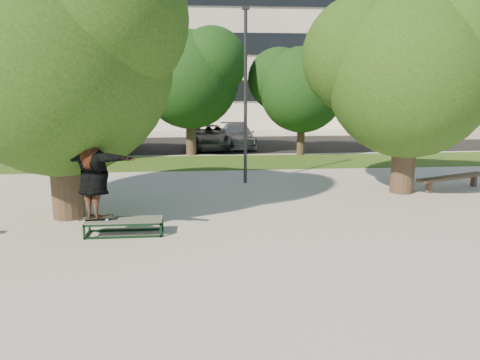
{
  "coord_description": "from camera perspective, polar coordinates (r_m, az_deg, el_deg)",
  "views": [
    {
      "loc": [
        -0.77,
        -11.55,
        3.54
      ],
      "look_at": [
        0.39,
        0.6,
        1.02
      ],
      "focal_mm": 35.0,
      "sensor_mm": 36.0,
      "label": 1
    }
  ],
  "objects": [
    {
      "name": "ground",
      "position": [
        12.1,
        -1.57,
        -5.33
      ],
      "size": [
        120.0,
        120.0,
        0.0
      ],
      "primitive_type": "plane",
      "color": "#A4A097",
      "rests_on": "ground"
    },
    {
      "name": "bg_tree_right",
      "position": [
        23.7,
        7.39,
        11.46
      ],
      "size": [
        5.04,
        4.31,
        5.43
      ],
      "color": "#38281E",
      "rests_on": "ground"
    },
    {
      "name": "car_silver_a",
      "position": [
        25.91,
        -17.97,
        5.03
      ],
      "size": [
        2.2,
        4.79,
        1.59
      ],
      "primitive_type": "imported",
      "rotation": [
        0.0,
        0.0,
        -0.07
      ],
      "color": "#A4A5A9",
      "rests_on": "asphalt_strip"
    },
    {
      "name": "car_dark",
      "position": [
        25.9,
        -14.87,
        5.08
      ],
      "size": [
        1.7,
        4.53,
        1.48
      ],
      "primitive_type": "imported",
      "rotation": [
        0.0,
        0.0,
        0.03
      ],
      "color": "black",
      "rests_on": "asphalt_strip"
    },
    {
      "name": "lamppost",
      "position": [
        16.65,
        0.67,
        10.34
      ],
      "size": [
        0.25,
        0.15,
        6.11
      ],
      "color": "#2D2D30",
      "rests_on": "ground"
    },
    {
      "name": "skater_rig",
      "position": [
        11.35,
        -17.44,
        0.11
      ],
      "size": [
        2.33,
        1.33,
        1.91
      ],
      "rotation": [
        0.0,
        0.0,
        2.8
      ],
      "color": "white",
      "rests_on": "grind_box"
    },
    {
      "name": "asphalt_strip",
      "position": [
        27.79,
        -3.82,
        4.34
      ],
      "size": [
        40.0,
        8.0,
        0.01
      ],
      "primitive_type": "cube",
      "color": "black",
      "rests_on": "ground"
    },
    {
      "name": "bg_tree_mid",
      "position": [
        23.63,
        -6.34,
        12.76
      ],
      "size": [
        5.76,
        4.92,
        6.24
      ],
      "color": "#38281E",
      "rests_on": "ground"
    },
    {
      "name": "side_building",
      "position": [
        38.44,
        24.29,
        11.35
      ],
      "size": [
        15.0,
        10.0,
        8.0
      ],
      "primitive_type": "cube",
      "color": "silver",
      "rests_on": "ground"
    },
    {
      "name": "tree_right",
      "position": [
        16.1,
        19.63,
        12.99
      ],
      "size": [
        6.24,
        5.33,
        6.51
      ],
      "color": "#38281E",
      "rests_on": "ground"
    },
    {
      "name": "grind_box",
      "position": [
        11.52,
        -13.91,
        -5.58
      ],
      "size": [
        1.8,
        0.6,
        0.38
      ],
      "color": "black",
      "rests_on": "ground"
    },
    {
      "name": "office_building",
      "position": [
        43.77,
        -7.36,
        17.43
      ],
      "size": [
        30.0,
        14.12,
        16.0
      ],
      "color": "beige",
      "rests_on": "ground"
    },
    {
      "name": "car_silver_b",
      "position": [
        26.61,
        -0.37,
        5.44
      ],
      "size": [
        1.93,
        4.54,
        1.31
      ],
      "primitive_type": "imported",
      "rotation": [
        0.0,
        0.0,
        0.02
      ],
      "color": "#A4A3A8",
      "rests_on": "asphalt_strip"
    },
    {
      "name": "grass_strip",
      "position": [
        21.42,
        -0.63,
        2.19
      ],
      "size": [
        30.0,
        4.0,
        0.02
      ],
      "primitive_type": "cube",
      "color": "#254714",
      "rests_on": "ground"
    },
    {
      "name": "bg_tree_left",
      "position": [
        23.35,
        -20.24,
        11.45
      ],
      "size": [
        5.28,
        4.51,
        5.77
      ],
      "color": "#38281E",
      "rests_on": "ground"
    },
    {
      "name": "car_grey",
      "position": [
        26.03,
        -3.78,
        5.26
      ],
      "size": [
        2.26,
        4.68,
        1.28
      ],
      "primitive_type": "imported",
      "rotation": [
        0.0,
        0.0,
        0.03
      ],
      "color": "#555559",
      "rests_on": "asphalt_strip"
    },
    {
      "name": "bench",
      "position": [
        17.42,
        24.48,
        0.2
      ],
      "size": [
        2.98,
        1.51,
        0.47
      ],
      "rotation": [
        0.0,
        0.0,
        0.38
      ],
      "color": "#4F3F2F",
      "rests_on": "ground"
    },
    {
      "name": "tree_left",
      "position": [
        13.16,
        -21.71,
        14.73
      ],
      "size": [
        6.96,
        5.95,
        7.12
      ],
      "color": "#38281E",
      "rests_on": "ground"
    }
  ]
}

